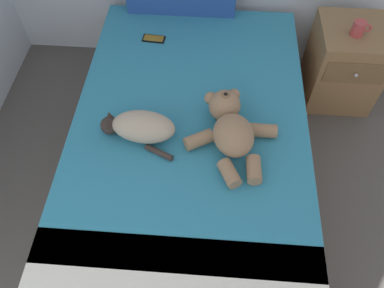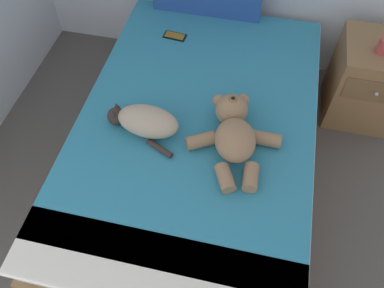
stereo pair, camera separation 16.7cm
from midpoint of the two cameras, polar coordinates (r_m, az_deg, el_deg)
The scene contains 6 objects.
bed at distance 2.38m, azimuth -2.24°, elevation -0.01°, with size 1.37×2.10×0.50m.
cat at distance 2.08m, azimuth -9.98°, elevation 2.38°, with size 0.42×0.27×0.15m.
teddy_bear at distance 2.03m, azimuth 3.42°, elevation 2.36°, with size 0.50×0.59×0.19m.
cell_phone at distance 2.67m, azimuth -7.53°, elevation 15.11°, with size 0.15×0.09×0.01m.
nightstand at distance 2.94m, azimuth 20.01°, elevation 10.97°, with size 0.46×0.49×0.59m.
mug at distance 2.69m, azimuth 21.82°, elevation 15.52°, with size 0.12×0.08×0.09m.
Camera 1 is at (1.56, 2.02, 2.18)m, focal length 36.05 mm.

